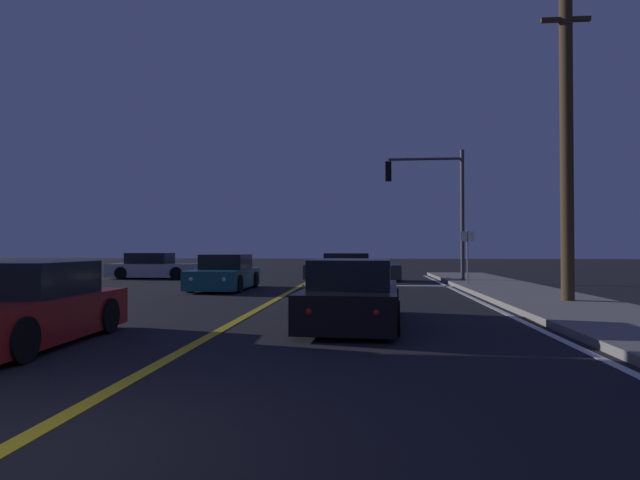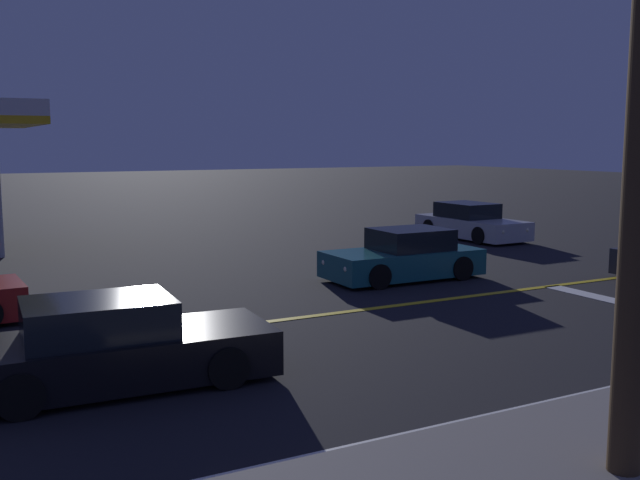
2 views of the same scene
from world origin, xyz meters
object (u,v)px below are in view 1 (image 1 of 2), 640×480
(car_far_approaching_silver, at_px, (154,267))
(car_lead_oncoming_teal, at_px, (225,274))
(car_parked_curb_black, at_px, (353,296))
(car_following_oncoming_charcoal, at_px, (351,269))
(utility_pole_right, at_px, (567,132))
(traffic_signal_near_right, at_px, (435,195))
(car_distant_tail_red, at_px, (23,309))
(street_sign_corner, at_px, (467,249))

(car_far_approaching_silver, relative_size, car_lead_oncoming_teal, 1.11)
(car_parked_curb_black, relative_size, car_lead_oncoming_teal, 1.11)
(car_following_oncoming_charcoal, bearing_deg, car_far_approaching_silver, -95.19)
(car_far_approaching_silver, distance_m, utility_pole_right, 20.63)
(car_far_approaching_silver, relative_size, traffic_signal_near_right, 0.77)
(car_lead_oncoming_teal, bearing_deg, car_far_approaching_silver, -50.49)
(car_distant_tail_red, height_order, street_sign_corner, street_sign_corner)
(car_far_approaching_silver, xyz_separation_m, car_parked_curb_black, (10.79, -15.71, -0.00))
(car_lead_oncoming_teal, bearing_deg, utility_pole_right, 157.02)
(car_distant_tail_red, relative_size, street_sign_corner, 1.85)
(car_following_oncoming_charcoal, bearing_deg, car_lead_oncoming_teal, -37.26)
(traffic_signal_near_right, bearing_deg, car_lead_oncoming_teal, 30.39)
(car_distant_tail_red, distance_m, street_sign_corner, 16.73)
(car_lead_oncoming_teal, height_order, traffic_signal_near_right, traffic_signal_near_right)
(utility_pole_right, bearing_deg, car_distant_tail_red, -148.00)
(street_sign_corner, bearing_deg, car_following_oncoming_charcoal, 141.75)
(car_lead_oncoming_teal, bearing_deg, street_sign_corner, -166.66)
(car_distant_tail_red, xyz_separation_m, street_sign_corner, (9.56, 13.69, 0.98))
(car_far_approaching_silver, height_order, car_lead_oncoming_teal, same)
(car_following_oncoming_charcoal, distance_m, street_sign_corner, 6.22)
(car_parked_curb_black, distance_m, car_distant_tail_red, 5.91)
(car_parked_curb_black, bearing_deg, utility_pole_right, 38.23)
(car_far_approaching_silver, height_order, street_sign_corner, street_sign_corner)
(car_parked_curb_black, relative_size, street_sign_corner, 2.02)
(car_lead_oncoming_teal, relative_size, utility_pole_right, 0.46)
(car_far_approaching_silver, xyz_separation_m, car_distant_tail_red, (5.56, -18.48, -0.00))
(car_distant_tail_red, bearing_deg, car_far_approaching_silver, -75.92)
(street_sign_corner, bearing_deg, car_distant_tail_red, -124.93)
(car_following_oncoming_charcoal, height_order, car_far_approaching_silver, same)
(car_far_approaching_silver, distance_m, car_lead_oncoming_teal, 9.01)
(car_distant_tail_red, xyz_separation_m, car_lead_oncoming_teal, (0.13, 11.50, 0.00))
(car_parked_curb_black, bearing_deg, car_following_oncoming_charcoal, 94.75)
(car_parked_curb_black, height_order, car_distant_tail_red, same)
(car_far_approaching_silver, distance_m, car_distant_tail_red, 19.30)
(car_distant_tail_red, distance_m, car_lead_oncoming_teal, 11.50)
(car_parked_curb_black, xyz_separation_m, car_lead_oncoming_teal, (-5.09, 8.73, -0.00))
(traffic_signal_near_right, xyz_separation_m, street_sign_corner, (0.92, -2.80, -2.47))
(car_distant_tail_red, bearing_deg, utility_pole_right, -150.68)
(car_following_oncoming_charcoal, distance_m, utility_pole_right, 13.02)
(car_far_approaching_silver, bearing_deg, car_parked_curb_black, 32.91)
(car_following_oncoming_charcoal, xyz_separation_m, utility_pole_right, (6.23, -10.65, 4.17))
(traffic_signal_near_right, height_order, street_sign_corner, traffic_signal_near_right)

